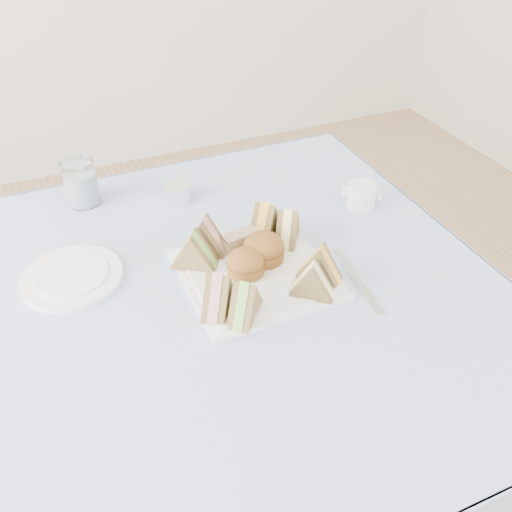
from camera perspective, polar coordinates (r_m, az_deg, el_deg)
name	(u,v)px	position (r m, az deg, el deg)	size (l,w,h in m)	color
floor	(234,495)	(1.61, -2.31, -23.87)	(4.00, 4.00, 0.00)	#9E7751
table	(230,412)	(1.29, -2.74, -16.12)	(0.90, 0.90, 0.74)	brown
tablecloth	(224,291)	(1.01, -3.36, -3.68)	(1.02, 1.02, 0.01)	#B4C2FE
serving_plate	(256,274)	(1.03, 0.00, -1.92)	(0.27, 0.27, 0.01)	white
sandwich_fl_a	(219,291)	(0.93, -3.93, -3.71)	(0.09, 0.04, 0.08)	olive
sandwich_fl_b	(245,299)	(0.92, -1.17, -4.53)	(0.08, 0.04, 0.07)	olive
sandwich_fr_a	(320,262)	(1.00, 6.72, -0.68)	(0.08, 0.04, 0.08)	olive
sandwich_fr_b	(312,279)	(0.96, 5.95, -2.41)	(0.08, 0.04, 0.07)	olive
sandwich_bl_a	(194,249)	(1.03, -6.54, 0.73)	(0.09, 0.04, 0.08)	olive
sandwich_bl_b	(205,235)	(1.06, -5.40, 2.23)	(0.09, 0.04, 0.08)	olive
sandwich_br_a	(288,225)	(1.09, 3.36, 3.25)	(0.09, 0.04, 0.08)	olive
sandwich_br_b	(265,219)	(1.10, 0.97, 3.87)	(0.09, 0.04, 0.08)	olive
scone_left	(246,263)	(1.01, -1.11, -0.74)	(0.07, 0.07, 0.05)	olive
scone_right	(264,248)	(1.04, 0.80, 0.81)	(0.08, 0.08, 0.05)	olive
pastry_slice	(241,240)	(1.08, -1.55, 1.69)	(0.08, 0.03, 0.04)	beige
side_plate	(72,277)	(1.09, -18.81, -2.09)	(0.19, 0.19, 0.01)	white
water_glass	(81,182)	(1.29, -17.97, 7.39)	(0.07, 0.07, 0.11)	white
tea_strainer	(179,194)	(1.26, -8.11, 6.51)	(0.06, 0.06, 0.04)	silver
knife	(357,280)	(1.05, 10.56, -2.46)	(0.02, 0.20, 0.00)	silver
fork	(308,263)	(1.07, 5.50, -0.73)	(0.01, 0.16, 0.00)	silver
creamer_jug	(361,196)	(1.25, 11.04, 6.25)	(0.06, 0.06, 0.06)	white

